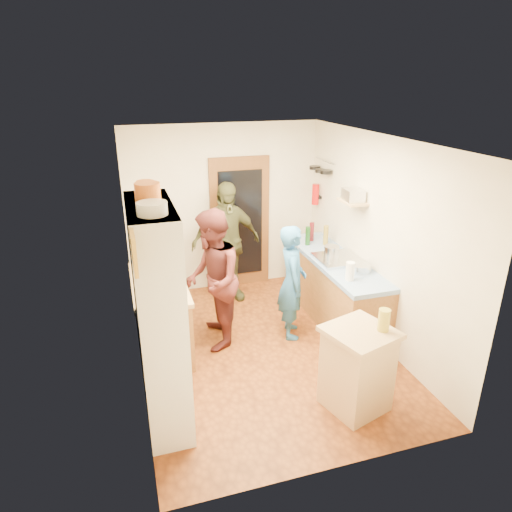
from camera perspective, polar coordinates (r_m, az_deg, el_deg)
name	(u,v)px	position (r m, az deg, el deg)	size (l,w,h in m)	color
floor	(263,349)	(5.93, 0.84, -11.54)	(3.00, 4.00, 0.02)	brown
ceiling	(264,139)	(5.00, 1.01, 14.46)	(3.00, 4.00, 0.02)	silver
wall_back	(224,209)	(7.17, -4.06, 5.93)	(3.00, 0.02, 2.60)	beige
wall_front	(343,343)	(3.67, 10.79, -10.63)	(3.00, 0.02, 2.60)	beige
wall_left	(130,268)	(5.10, -15.45, -1.48)	(0.02, 4.00, 2.60)	beige
wall_right	(377,241)	(5.94, 14.92, 1.88)	(0.02, 4.00, 2.60)	beige
door_frame	(240,223)	(7.26, -2.01, 4.11)	(0.95, 0.06, 2.10)	brown
door_glass	(241,224)	(7.23, -1.94, 4.03)	(0.70, 0.02, 1.70)	black
hutch_body	(159,317)	(4.47, -12.02, -7.41)	(0.40, 1.20, 2.20)	white
hutch_top_shelf	(149,207)	(4.07, -13.20, 6.03)	(0.40, 1.14, 0.04)	white
plate_stack	(152,208)	(3.73, -12.87, 5.82)	(0.25, 0.25, 0.10)	white
orange_pot_a	(148,193)	(4.09, -13.38, 7.67)	(0.22, 0.22, 0.18)	orange
orange_pot_b	(146,189)	(4.33, -13.63, 8.19)	(0.16, 0.16, 0.15)	orange
left_counter_base	(161,316)	(5.89, -11.79, -7.34)	(0.60, 1.40, 0.85)	#9B6336
left_counter_top	(158,283)	(5.69, -12.13, -3.37)	(0.64, 1.44, 0.05)	tan
toaster	(167,292)	(5.18, -11.11, -4.43)	(0.25, 0.16, 0.19)	white
kettle	(154,281)	(5.51, -12.58, -3.05)	(0.15, 0.15, 0.17)	white
orange_bowl	(163,272)	(5.83, -11.58, -1.94)	(0.21, 0.21, 0.09)	orange
chopping_board	(155,263)	(6.20, -12.50, -0.91)	(0.30, 0.22, 0.03)	tan
right_counter_base	(333,290)	(6.53, 9.59, -4.22)	(0.60, 2.20, 0.84)	#9B6336
right_counter_top	(335,261)	(6.35, 9.84, -0.56)	(0.62, 2.22, 0.06)	blue
hob	(337,259)	(6.28, 10.15, -0.36)	(0.55, 0.58, 0.04)	silver
pot_on_hob	(331,251)	(6.30, 9.42, 0.63)	(0.21, 0.21, 0.14)	silver
bottle_a	(308,236)	(6.75, 6.48, 2.51)	(0.07, 0.07, 0.28)	#143F14
bottle_b	(312,232)	(6.93, 6.97, 3.03)	(0.07, 0.07, 0.28)	#591419
bottle_c	(326,235)	(6.80, 8.72, 2.60)	(0.07, 0.07, 0.29)	olive
paper_towel	(350,271)	(5.66, 11.68, -1.89)	(0.11, 0.11, 0.23)	white
mixing_bowl	(360,268)	(5.96, 12.88, -1.45)	(0.27, 0.27, 0.10)	silver
island_base	(357,371)	(4.90, 12.48, -13.87)	(0.55, 0.55, 0.86)	tan
island_top	(360,332)	(4.65, 12.93, -9.30)	(0.62, 0.62, 0.05)	tan
cutting_board	(353,331)	(4.65, 12.06, -9.13)	(0.35, 0.28, 0.02)	white
oil_jar	(384,320)	(4.64, 15.70, -7.71)	(0.11, 0.11, 0.23)	#AD9E2D
pan_rail	(325,161)	(7.03, 8.64, 11.69)	(0.02, 0.02, 0.65)	silver
pan_hang_a	(326,172)	(6.87, 8.74, 10.36)	(0.18, 0.18, 0.05)	black
pan_hang_b	(320,171)	(7.05, 8.03, 10.52)	(0.16, 0.16, 0.05)	black
pan_hang_c	(315,168)	(7.23, 7.37, 10.90)	(0.17, 0.17, 0.05)	black
wall_shelf	(353,202)	(6.13, 11.98, 6.66)	(0.26, 0.42, 0.03)	tan
radio	(353,195)	(6.10, 12.04, 7.47)	(0.22, 0.30, 0.15)	silver
ext_bracket	(319,197)	(7.31, 7.86, 7.30)	(0.06, 0.10, 0.04)	black
fire_extinguisher	(315,194)	(7.27, 7.45, 7.66)	(0.11, 0.11, 0.32)	red
picture_frame	(134,253)	(3.38, -14.99, 0.38)	(0.03, 0.25, 0.30)	gold
person_hob	(294,283)	(5.88, 4.83, -3.35)	(0.55, 0.36, 1.52)	#275F9F
person_left	(215,279)	(5.68, -5.17, -2.84)	(0.86, 0.67, 1.78)	#481C1B
person_back	(227,243)	(6.79, -3.64, 1.67)	(1.08, 0.45, 1.84)	#3D3E23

